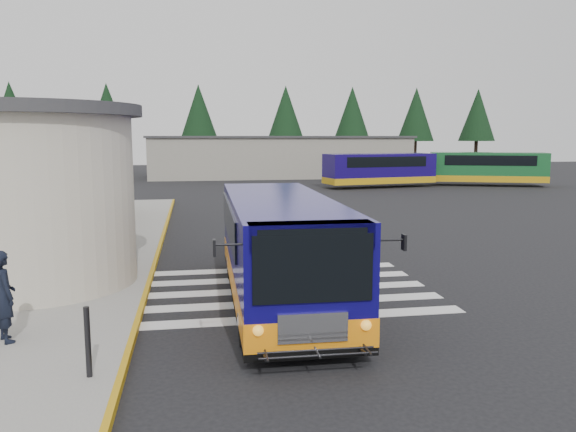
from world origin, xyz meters
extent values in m
plane|color=black|center=(0.00, 0.00, 0.00)|extent=(140.00, 140.00, 0.00)
cube|color=gray|center=(-9.00, 4.00, 0.07)|extent=(10.00, 34.00, 0.15)
cube|color=#C69412|center=(-4.05, 4.00, 0.08)|extent=(0.12, 34.00, 0.16)
cylinder|color=#B4AE98|center=(-7.00, 0.50, 2.40)|extent=(5.20, 5.20, 4.50)
cylinder|color=#38383A|center=(-7.00, 0.50, 4.80)|extent=(5.80, 5.80, 0.30)
cube|color=black|center=(-6.48, 5.00, 1.25)|extent=(0.08, 1.20, 2.20)
cube|color=#38383A|center=(-6.00, 5.00, 2.55)|extent=(1.20, 1.80, 0.12)
cube|color=silver|center=(-0.50, -3.20, 0.01)|extent=(8.00, 0.55, 0.01)
cube|color=silver|center=(-0.50, -2.00, 0.01)|extent=(8.00, 0.55, 0.01)
cube|color=silver|center=(-0.50, -0.80, 0.01)|extent=(8.00, 0.55, 0.01)
cube|color=silver|center=(-0.50, 0.40, 0.01)|extent=(8.00, 0.55, 0.01)
cube|color=silver|center=(-0.50, 1.60, 0.01)|extent=(8.00, 0.55, 0.01)
cube|color=gray|center=(6.00, 42.00, 2.00)|extent=(26.00, 8.00, 4.00)
cube|color=#38383A|center=(6.00, 42.00, 4.10)|extent=(26.40, 8.40, 0.20)
cylinder|color=black|center=(-22.00, 50.00, 1.80)|extent=(0.44, 0.44, 3.60)
cone|color=black|center=(-22.00, 50.00, 6.80)|extent=(4.40, 4.40, 6.40)
cylinder|color=black|center=(-12.00, 50.00, 1.80)|extent=(0.44, 0.44, 3.60)
cone|color=black|center=(-12.00, 50.00, 6.80)|extent=(4.40, 4.40, 6.40)
cylinder|color=black|center=(-2.00, 50.00, 1.80)|extent=(0.44, 0.44, 3.60)
cone|color=black|center=(-2.00, 50.00, 6.80)|extent=(4.40, 4.40, 6.40)
cylinder|color=black|center=(8.00, 50.00, 1.80)|extent=(0.44, 0.44, 3.60)
cone|color=black|center=(8.00, 50.00, 6.80)|extent=(4.40, 4.40, 6.40)
cylinder|color=black|center=(16.00, 50.00, 1.80)|extent=(0.44, 0.44, 3.60)
cone|color=black|center=(16.00, 50.00, 6.80)|extent=(4.40, 4.40, 6.40)
cylinder|color=black|center=(24.00, 50.00, 1.80)|extent=(0.44, 0.44, 3.60)
cone|color=black|center=(24.00, 50.00, 6.80)|extent=(4.40, 4.40, 6.40)
cylinder|color=black|center=(32.00, 50.00, 1.80)|extent=(0.44, 0.44, 3.60)
cone|color=black|center=(32.00, 50.00, 6.80)|extent=(4.40, 4.40, 6.40)
cube|color=#0F0861|center=(-0.69, -1.84, 1.51)|extent=(2.55, 8.65, 2.25)
cube|color=orange|center=(-0.69, -1.84, 0.65)|extent=(2.59, 8.69, 0.54)
cube|color=black|center=(-0.69, -1.84, 0.33)|extent=(2.58, 8.68, 0.21)
cube|color=black|center=(-0.78, -6.17, 1.87)|extent=(2.11, 0.10, 1.20)
cube|color=silver|center=(-0.78, -6.18, 0.81)|extent=(1.24, 0.08, 0.53)
cube|color=black|center=(-1.89, -1.05, 1.96)|extent=(0.16, 6.31, 0.86)
cube|color=black|center=(0.54, -1.10, 1.96)|extent=(0.16, 6.31, 0.86)
cylinder|color=black|center=(-1.80, -4.69, 0.46)|extent=(0.30, 0.92, 0.92)
cylinder|color=black|center=(0.30, -4.73, 0.46)|extent=(0.30, 0.92, 0.92)
cylinder|color=black|center=(-1.70, 0.66, 0.46)|extent=(0.30, 0.92, 0.92)
cylinder|color=black|center=(0.41, 0.62, 0.46)|extent=(0.30, 0.92, 0.92)
cube|color=black|center=(-2.45, -5.97, 2.25)|extent=(0.05, 0.17, 0.29)
cube|color=black|center=(0.90, -6.04, 2.25)|extent=(0.05, 0.17, 0.29)
imported|color=black|center=(-6.44, -4.08, 1.05)|extent=(0.72, 0.79, 1.81)
imported|color=black|center=(-6.49, -0.93, 1.02)|extent=(1.05, 1.06, 1.73)
cylinder|color=black|center=(-4.55, -6.05, 0.75)|extent=(0.10, 0.10, 1.20)
cube|color=#130753|center=(12.28, 28.71, 1.58)|extent=(9.46, 4.13, 2.34)
cube|color=#C69412|center=(12.28, 28.71, 0.63)|extent=(9.50, 4.17, 0.51)
cube|color=black|center=(12.28, 28.71, 2.14)|extent=(7.47, 3.82, 0.81)
cube|color=#165527|center=(21.82, 28.74, 1.61)|extent=(9.66, 5.68, 2.39)
cube|color=#C69412|center=(21.82, 28.74, 0.64)|extent=(9.70, 5.72, 0.52)
cube|color=black|center=(21.82, 28.74, 2.18)|extent=(7.74, 5.01, 0.83)
camera|label=1|loc=(-2.77, -15.36, 4.11)|focal=35.00mm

